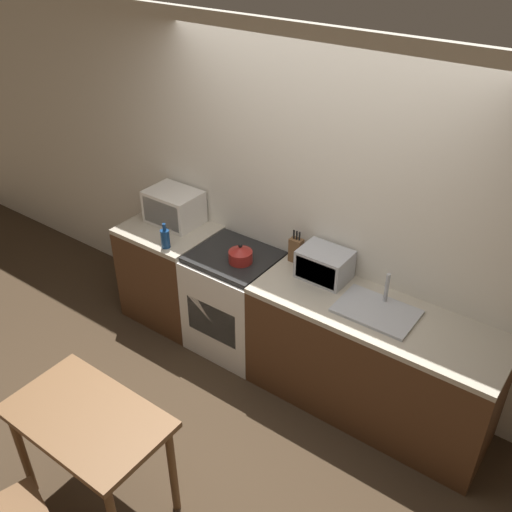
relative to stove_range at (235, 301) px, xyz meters
The scene contains 12 objects.
ground_plane 1.03m from the stove_range, 56.84° to the right, with size 16.00×16.00×0.00m, color #3D2D1E.
wall_back 1.05m from the stove_range, 33.88° to the left, with size 10.00×0.06×2.60m.
counter_left_run 0.71m from the stove_range, behind, with size 0.76×0.62×0.90m.
counter_right_run 1.22m from the stove_range, ahead, with size 1.78×0.62×0.90m.
stove_range is the anchor object (origin of this frame).
kettle 0.53m from the stove_range, 23.40° to the right, with size 0.18×0.18×0.16m.
microwave 0.95m from the stove_range, behind, with size 0.45×0.33×0.29m.
bottle 0.77m from the stove_range, 156.26° to the right, with size 0.07×0.07×0.21m.
knife_block 0.74m from the stove_range, 26.11° to the left, with size 0.10×0.07×0.26m.
toaster_oven 0.92m from the stove_range, 11.96° to the left, with size 0.37×0.27×0.22m.
sink_basin 1.31m from the stove_range, ahead, with size 0.54×0.36×0.24m.
dining_table 1.71m from the stove_range, 82.02° to the right, with size 0.96×0.58×0.77m.
Camera 1 is at (1.84, -2.15, 3.29)m, focal length 40.00 mm.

